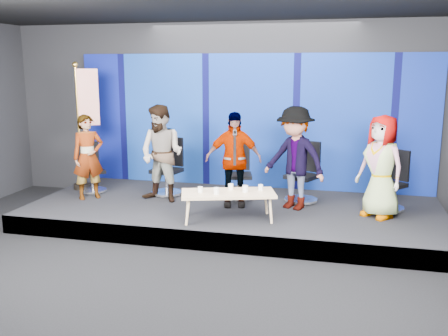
{
  "coord_description": "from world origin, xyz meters",
  "views": [
    {
      "loc": [
        1.81,
        -5.64,
        2.66
      ],
      "look_at": [
        -0.15,
        2.4,
        0.97
      ],
      "focal_mm": 40.0,
      "sensor_mm": 36.0,
      "label": 1
    }
  ],
  "objects": [
    {
      "name": "panelist_a",
      "position": [
        -2.64,
        2.32,
        1.06
      ],
      "size": [
        0.65,
        0.64,
        1.52
      ],
      "primitive_type": "imported",
      "rotation": [
        0.0,
        0.0,
        0.75
      ],
      "color": "black",
      "rests_on": "riser"
    },
    {
      "name": "mug_a",
      "position": [
        -0.32,
        1.54,
        0.79
      ],
      "size": [
        0.08,
        0.08,
        0.09
      ],
      "primitive_type": "cylinder",
      "color": "silver",
      "rests_on": "coffee_table"
    },
    {
      "name": "ground",
      "position": [
        0.0,
        0.0,
        0.0
      ],
      "size": [
        10.0,
        10.0,
        0.0
      ],
      "primitive_type": "plane",
      "color": "black",
      "rests_on": "ground"
    },
    {
      "name": "panelist_d",
      "position": [
        1.02,
        2.54,
        1.16
      ],
      "size": [
        1.28,
        1.05,
        1.72
      ],
      "primitive_type": "imported",
      "rotation": [
        0.0,
        0.0,
        -0.44
      ],
      "color": "black",
      "rests_on": "riser"
    },
    {
      "name": "chair_c",
      "position": [
        -0.01,
        2.96,
        0.63
      ],
      "size": [
        0.69,
        0.69,
        1.0
      ],
      "rotation": [
        0.0,
        0.0,
        0.26
      ],
      "color": "silver",
      "rests_on": "riser"
    },
    {
      "name": "panelist_b",
      "position": [
        -1.29,
        2.45,
        1.15
      ],
      "size": [
        0.95,
        0.81,
        1.71
      ],
      "primitive_type": "imported",
      "rotation": [
        0.0,
        0.0,
        -0.22
      ],
      "color": "black",
      "rests_on": "riser"
    },
    {
      "name": "coffee_table",
      "position": [
        0.1,
        1.66,
        0.71
      ],
      "size": [
        1.56,
        1.02,
        0.44
      ],
      "rotation": [
        0.0,
        0.0,
        0.31
      ],
      "color": "tan",
      "rests_on": "riser"
    },
    {
      "name": "flag_stand",
      "position": [
        -3.04,
        2.99,
        1.59
      ],
      "size": [
        0.52,
        0.38,
        2.44
      ],
      "rotation": [
        0.0,
        0.0,
        0.57
      ],
      "color": "black",
      "rests_on": "riser"
    },
    {
      "name": "chair_e",
      "position": [
        2.59,
        2.84,
        0.63
      ],
      "size": [
        0.8,
        0.8,
        1.0
      ],
      "rotation": [
        0.0,
        0.0,
        -0.7
      ],
      "color": "silver",
      "rests_on": "riser"
    },
    {
      "name": "backdrop",
      "position": [
        0.0,
        3.95,
        1.6
      ],
      "size": [
        7.0,
        0.08,
        2.6
      ],
      "primitive_type": "cube",
      "color": "#080A65",
      "rests_on": "riser"
    },
    {
      "name": "chair_a",
      "position": [
        -2.84,
        2.78,
        0.61
      ],
      "size": [
        0.75,
        0.75,
        0.94
      ],
      "rotation": [
        0.0,
        0.0,
        0.75
      ],
      "color": "silver",
      "rests_on": "riser"
    },
    {
      "name": "panelist_e",
      "position": [
        2.39,
        2.39,
        1.11
      ],
      "size": [
        0.94,
        0.91,
        1.63
      ],
      "primitive_type": "imported",
      "rotation": [
        0.0,
        0.0,
        -0.7
      ],
      "color": "black",
      "rests_on": "riser"
    },
    {
      "name": "mug_b",
      "position": [
        -0.05,
        1.5,
        0.79
      ],
      "size": [
        0.09,
        0.09,
        0.1
      ],
      "primitive_type": "cylinder",
      "color": "silver",
      "rests_on": "coffee_table"
    },
    {
      "name": "mug_e",
      "position": [
        0.56,
        1.9,
        0.79
      ],
      "size": [
        0.08,
        0.08,
        0.09
      ],
      "primitive_type": "cylinder",
      "color": "silver",
      "rests_on": "coffee_table"
    },
    {
      "name": "panelist_c",
      "position": [
        -0.0,
        2.46,
        1.11
      ],
      "size": [
        1.02,
        0.62,
        1.62
      ],
      "primitive_type": "imported",
      "rotation": [
        0.0,
        0.0,
        0.26
      ],
      "color": "black",
      "rests_on": "riser"
    },
    {
      "name": "room_walls",
      "position": [
        0.0,
        0.0,
        2.43
      ],
      "size": [
        10.02,
        8.02,
        3.51
      ],
      "color": "black",
      "rests_on": "ground"
    },
    {
      "name": "mug_d",
      "position": [
        0.35,
        1.73,
        0.8
      ],
      "size": [
        0.09,
        0.09,
        0.1
      ],
      "primitive_type": "cylinder",
      "color": "silver",
      "rests_on": "coffee_table"
    },
    {
      "name": "chair_b",
      "position": [
        -1.36,
        2.95,
        0.65
      ],
      "size": [
        0.71,
        0.71,
        1.05
      ],
      "rotation": [
        0.0,
        0.0,
        -0.22
      ],
      "color": "silver",
      "rests_on": "riser"
    },
    {
      "name": "riser",
      "position": [
        0.0,
        2.5,
        0.15
      ],
      "size": [
        7.0,
        3.0,
        0.3
      ],
      "primitive_type": "cube",
      "color": "black",
      "rests_on": "ground"
    },
    {
      "name": "mug_c",
      "position": [
        0.1,
        1.82,
        0.79
      ],
      "size": [
        0.08,
        0.08,
        0.1
      ],
      "primitive_type": "cylinder",
      "color": "silver",
      "rests_on": "coffee_table"
    },
    {
      "name": "chair_d",
      "position": [
        1.13,
        3.04,
        0.65
      ],
      "size": [
        0.8,
        0.8,
        1.06
      ],
      "rotation": [
        0.0,
        0.0,
        -0.44
      ],
      "color": "silver",
      "rests_on": "riser"
    }
  ]
}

